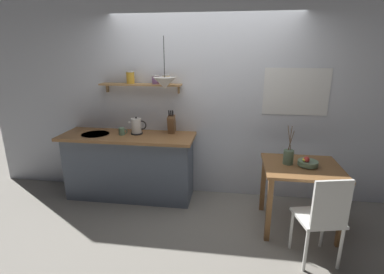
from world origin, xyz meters
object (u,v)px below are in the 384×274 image
(coffee_mug_by_sink, at_px, (122,131))
(pendant_lamp, at_px, (165,83))
(dining_table, at_px, (301,177))
(fruit_bowl, at_px, (307,162))
(dining_chair_near, at_px, (323,216))
(twig_vase, at_px, (288,157))
(knife_block, at_px, (172,124))
(electric_kettle, at_px, (137,126))

(coffee_mug_by_sink, relative_size, pendant_lamp, 0.19)
(dining_table, distance_m, pendant_lamp, 1.99)
(coffee_mug_by_sink, bearing_deg, fruit_bowl, -10.41)
(dining_chair_near, relative_size, twig_vase, 2.09)
(knife_block, xyz_separation_m, coffee_mug_by_sink, (-0.65, -0.17, -0.08))
(fruit_bowl, relative_size, coffee_mug_by_sink, 1.83)
(fruit_bowl, xyz_separation_m, twig_vase, (-0.20, 0.05, 0.04))
(dining_chair_near, bearing_deg, dining_table, 96.62)
(dining_table, height_order, dining_chair_near, dining_chair_near)
(dining_table, xyz_separation_m, dining_chair_near, (0.07, -0.63, -0.11))
(knife_block, xyz_separation_m, pendant_lamp, (-0.04, -0.18, 0.58))
(knife_block, bearing_deg, coffee_mug_by_sink, -165.09)
(twig_vase, distance_m, pendant_lamp, 1.74)
(knife_block, distance_m, pendant_lamp, 0.61)
(fruit_bowl, distance_m, pendant_lamp, 1.95)
(dining_table, xyz_separation_m, twig_vase, (-0.15, 0.04, 0.23))
(twig_vase, xyz_separation_m, electric_kettle, (-1.95, 0.46, 0.17))
(twig_vase, relative_size, coffee_mug_by_sink, 3.77)
(electric_kettle, height_order, knife_block, knife_block)
(dining_table, bearing_deg, fruit_bowl, -6.64)
(electric_kettle, xyz_separation_m, pendant_lamp, (0.43, -0.08, 0.60))
(dining_table, distance_m, coffee_mug_by_sink, 2.35)
(electric_kettle, distance_m, pendant_lamp, 0.74)
(dining_chair_near, height_order, fruit_bowl, dining_chair_near)
(dining_table, relative_size, coffee_mug_by_sink, 7.09)
(fruit_bowl, relative_size, pendant_lamp, 0.35)
(twig_vase, distance_m, electric_kettle, 2.01)
(dining_chair_near, distance_m, fruit_bowl, 0.69)
(twig_vase, bearing_deg, dining_table, -14.65)
(coffee_mug_by_sink, bearing_deg, electric_kettle, 21.99)
(dining_chair_near, relative_size, fruit_bowl, 4.32)
(fruit_bowl, relative_size, electric_kettle, 0.88)
(electric_kettle, distance_m, coffee_mug_by_sink, 0.21)
(dining_table, xyz_separation_m, fruit_bowl, (0.05, -0.01, 0.18))
(pendant_lamp, bearing_deg, knife_block, 77.71)
(knife_block, bearing_deg, dining_chair_near, -35.80)
(dining_chair_near, xyz_separation_m, pendant_lamp, (-1.74, 1.06, 1.11))
(dining_table, bearing_deg, pendant_lamp, 165.84)
(dining_table, relative_size, twig_vase, 1.88)
(fruit_bowl, height_order, twig_vase, twig_vase)
(dining_chair_near, xyz_separation_m, fruit_bowl, (-0.02, 0.63, 0.30))
(electric_kettle, height_order, pendant_lamp, pendant_lamp)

